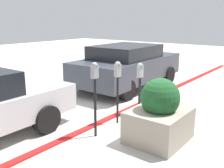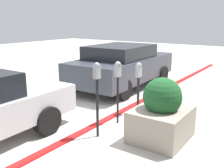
# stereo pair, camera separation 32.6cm
# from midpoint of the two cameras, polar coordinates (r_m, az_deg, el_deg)

# --- Properties ---
(ground_plane) EXTENTS (40.00, 40.00, 0.00)m
(ground_plane) POSITION_cam_midpoint_polar(r_m,az_deg,el_deg) (6.30, -2.13, -8.01)
(ground_plane) COLOR beige
(curb_strip) EXTENTS (19.00, 0.16, 0.04)m
(curb_strip) POSITION_cam_midpoint_polar(r_m,az_deg,el_deg) (6.33, -2.72, -7.69)
(curb_strip) COLOR red
(curb_strip) RESTS_ON ground_plane
(parking_meter_nearest) EXTENTS (0.14, 0.12, 1.54)m
(parking_meter_nearest) POSITION_cam_midpoint_polar(r_m,az_deg,el_deg) (5.17, -5.08, -0.47)
(parking_meter_nearest) COLOR black
(parking_meter_nearest) RESTS_ON ground_plane
(parking_meter_second) EXTENTS (0.16, 0.13, 1.45)m
(parking_meter_second) POSITION_cam_midpoint_polar(r_m,az_deg,el_deg) (5.86, -0.32, 1.22)
(parking_meter_second) COLOR black
(parking_meter_second) RESTS_ON ground_plane
(parking_meter_middle) EXTENTS (0.18, 0.15, 1.32)m
(parking_meter_middle) POSITION_cam_midpoint_polar(r_m,az_deg,el_deg) (6.54, 4.38, 1.26)
(parking_meter_middle) COLOR black
(parking_meter_middle) RESTS_ON ground_plane
(planter_box) EXTENTS (1.20, 1.01, 1.27)m
(planter_box) POSITION_cam_midpoint_polar(r_m,az_deg,el_deg) (5.26, 8.98, -6.55)
(planter_box) COLOR #A39989
(planter_box) RESTS_ON ground_plane
(parked_car_middle) EXTENTS (4.46, 2.08, 1.49)m
(parked_car_middle) POSITION_cam_midpoint_polar(r_m,az_deg,el_deg) (9.24, 1.28, 4.17)
(parked_car_middle) COLOR #383D47
(parked_car_middle) RESTS_ON ground_plane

